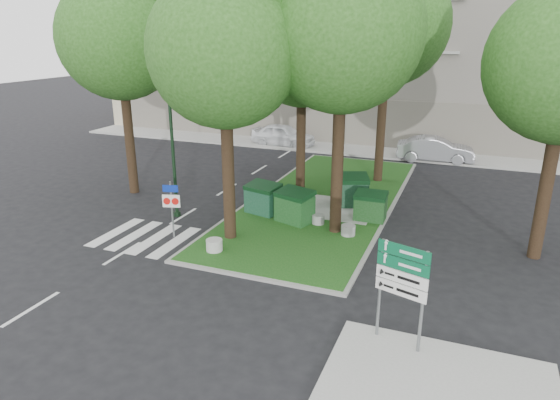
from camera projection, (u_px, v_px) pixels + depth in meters
The scene contains 25 objects.
ground at pixel (237, 275), 16.06m from camera, with size 120.00×120.00×0.00m, color black.
median_island at pixel (324, 200), 22.91m from camera, with size 6.00×16.00×0.12m, color #164614.
median_kerb at pixel (324, 201), 22.91m from camera, with size 6.30×16.30×0.10m, color gray.
sidewalk_corner at pixel (437, 394), 10.70m from camera, with size 5.00×4.00×0.12m, color #999993.
building_sidewalk at pixel (363, 151), 32.33m from camera, with size 42.00×3.00×0.12m, color #999993.
zebra_crossing at pixel (165, 240), 18.68m from camera, with size 5.00×3.00×0.01m, color silver.
apartment_building at pixel (392, 23), 36.38m from camera, with size 41.00×12.00×16.00m, color tan.
tree_median_near_left at pixel (227, 35), 16.44m from camera, with size 5.20×5.20×10.53m.
tree_median_near_right at pixel (346, 14), 16.77m from camera, with size 5.60×5.60×11.46m.
tree_median_mid at pixel (305, 42), 22.10m from camera, with size 4.80×4.80×9.99m.
tree_median_far at pixel (391, 11), 23.20m from camera, with size 5.80×5.80×11.93m.
tree_street_left at pixel (121, 26), 21.85m from camera, with size 5.40×5.40×11.00m.
dumpster_a at pixel (263, 198), 21.05m from camera, with size 1.59×1.29×1.30m.
dumpster_b at pixel (295, 206), 20.04m from camera, with size 1.70×1.43×1.35m.
dumpster_c at pixel (350, 190), 21.93m from camera, with size 1.81×1.56×1.41m.
dumpster_d at pixel (370, 206), 20.26m from camera, with size 1.29×0.91×1.19m.
bollard_left at pixel (214, 245), 17.49m from camera, with size 0.57×0.57×0.41m, color #AFAEAA.
bollard_right at pixel (348, 230), 18.84m from camera, with size 0.54×0.54×0.38m, color gray.
bollard_mid at pixel (318, 219), 19.96m from camera, with size 0.51×0.51×0.37m, color gray.
litter_bin at pixel (363, 199), 21.71m from camera, with size 0.44×0.44×0.77m, color gold.
street_lamp at pixel (172, 140), 20.10m from camera, with size 0.42×0.42×5.22m.
traffic_sign_pole at pixel (171, 202), 18.53m from camera, with size 0.65×0.22×2.22m.
directional_sign at pixel (402, 279), 11.82m from camera, with size 1.27×0.44×2.63m.
car_white at pixel (283, 135), 33.80m from camera, with size 1.76×4.38×1.49m, color white.
car_silver at pixel (435, 149), 29.74m from camera, with size 1.56×4.47×1.47m, color #9D9EA5.
Camera 1 is at (6.58, -12.91, 7.46)m, focal length 32.00 mm.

